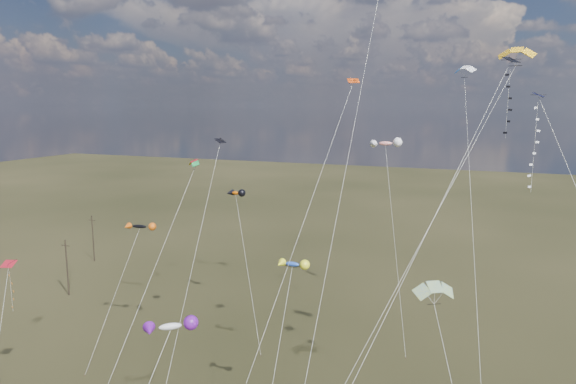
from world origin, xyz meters
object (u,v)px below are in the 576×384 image
(diamond_black_high, at_px, (495,122))
(utility_pole_near, at_px, (67,267))
(utility_pole_far, at_px, (93,238))
(parafoil_yellow, at_px, (516,52))
(novelty_black_orange, at_px, (139,227))

(diamond_black_high, bearing_deg, utility_pole_near, 164.58)
(utility_pole_far, distance_m, parafoil_yellow, 72.71)
(diamond_black_high, height_order, novelty_black_orange, diamond_black_high)
(utility_pole_near, bearing_deg, parafoil_yellow, -9.81)
(utility_pole_near, height_order, diamond_black_high, diamond_black_high)
(utility_pole_near, relative_size, utility_pole_far, 1.00)
(diamond_black_high, xyz_separation_m, parafoil_yellow, (1.16, 5.40, 5.07))
(utility_pole_near, distance_m, utility_pole_far, 16.12)
(novelty_black_orange, bearing_deg, utility_pole_far, 141.04)
(utility_pole_far, xyz_separation_m, diamond_black_high, (62.36, -29.00, 21.27))
(utility_pole_near, bearing_deg, utility_pole_far, 119.74)
(novelty_black_orange, bearing_deg, parafoil_yellow, -3.40)
(utility_pole_near, xyz_separation_m, parafoil_yellow, (55.53, -9.60, 26.34))
(utility_pole_near, bearing_deg, novelty_black_orange, -21.83)
(utility_pole_far, xyz_separation_m, parafoil_yellow, (63.53, -23.60, 26.34))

